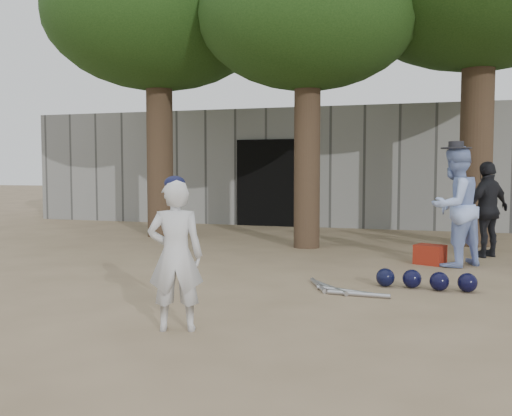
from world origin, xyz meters
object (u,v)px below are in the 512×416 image
(spectator_blue, at_px, (455,207))
(spectator_dark, at_px, (488,209))
(red_bag, at_px, (430,255))
(boy_player, at_px, (175,256))

(spectator_blue, distance_m, spectator_dark, 1.25)
(spectator_dark, distance_m, red_bag, 1.52)
(boy_player, distance_m, red_bag, 4.96)
(boy_player, height_order, red_bag, boy_player)
(boy_player, bearing_deg, spectator_dark, -139.71)
(spectator_blue, xyz_separation_m, spectator_dark, (0.56, 1.11, -0.11))
(spectator_dark, bearing_deg, spectator_blue, 15.58)
(boy_player, xyz_separation_m, spectator_dark, (3.10, 5.45, 0.11))
(boy_player, relative_size, red_bag, 3.26)
(spectator_dark, relative_size, red_bag, 3.78)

